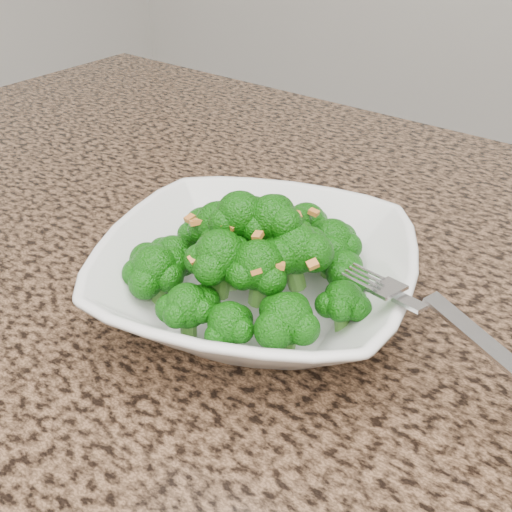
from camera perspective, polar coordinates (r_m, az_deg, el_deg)
The scene contains 5 objects.
granite_counter at distance 0.44m, azimuth 11.88°, elevation -16.60°, with size 1.64×1.04×0.03m, color brown.
bowl at distance 0.50m, azimuth 0.00°, elevation -2.00°, with size 0.24×0.24×0.06m, color white.
broccoli_pile at distance 0.47m, azimuth 0.00°, elevation 4.33°, with size 0.21×0.21×0.07m, color #13610B, non-canonical shape.
garlic_topping at distance 0.45m, azimuth 0.00°, elevation 8.33°, with size 0.13×0.13×0.01m, color orange, non-canonical shape.
fork at distance 0.42m, azimuth 13.98°, elevation -4.29°, with size 0.18×0.03×0.01m, color silver, non-canonical shape.
Camera 1 is at (0.10, 0.03, 1.21)m, focal length 45.00 mm.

